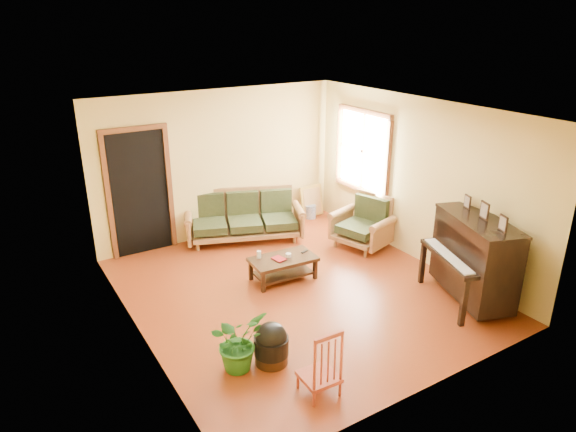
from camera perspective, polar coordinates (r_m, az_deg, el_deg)
floor at (r=7.54m, az=0.97°, el=-8.25°), size 5.00×5.00×0.00m
doorway at (r=8.69m, az=-16.13°, el=2.39°), size 1.08×0.16×2.05m
window at (r=9.19m, az=8.33°, el=7.13°), size 0.12×1.36×1.46m
sofa at (r=9.02m, az=-4.86°, el=-0.11°), size 2.19×1.51×0.87m
coffee_table at (r=7.76m, az=-0.56°, el=-5.85°), size 1.01×0.60×0.36m
armchair at (r=8.81m, az=8.17°, el=-0.71°), size 1.07×1.10×0.89m
piano at (r=7.49m, az=19.97°, el=-4.63°), size 1.23×1.56×1.21m
footstool at (r=6.04m, az=-1.86°, el=-14.46°), size 0.52×0.52×0.38m
red_chair at (r=5.52m, az=3.51°, el=-15.72°), size 0.39×0.43×0.80m
leaning_frame at (r=10.12m, az=2.63°, el=1.71°), size 0.49×0.12×0.65m
ceramic_crock at (r=10.09m, az=2.53°, el=0.47°), size 0.22×0.22×0.26m
potted_plant at (r=5.90m, az=-5.63°, el=-13.74°), size 0.77×0.73×0.68m
book at (r=7.58m, az=-1.45°, el=-4.96°), size 0.18×0.23×0.02m
candle at (r=7.66m, az=-3.25°, el=-4.29°), size 0.08×0.08×0.11m
glass_jar at (r=7.69m, az=0.04°, el=-4.37°), size 0.11×0.11×0.06m
remote at (r=7.87m, az=1.86°, el=-3.96°), size 0.14×0.08×0.01m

